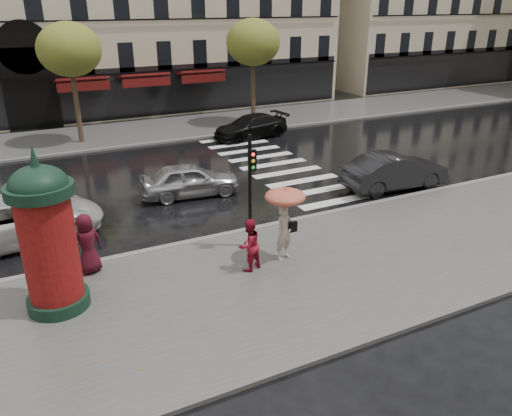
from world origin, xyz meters
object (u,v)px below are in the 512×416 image
man_burgundy (87,244)px  traffic_light (251,181)px  car_silver (190,180)px  car_black (251,126)px  morris_column (47,234)px  car_white (14,220)px  woman_umbrella (285,212)px  car_darkgrey (395,171)px  woman_red (249,245)px

man_burgundy → traffic_light: size_ratio=0.49×
car_silver → car_black: 9.96m
car_black → morris_column: bearing=-49.0°
car_white → woman_umbrella: bearing=-132.8°
woman_umbrella → car_white: 9.15m
car_white → car_black: (13.23, 9.04, -0.13)m
woman_umbrella → car_darkgrey: woman_umbrella is taller
car_silver → car_black: size_ratio=0.89×
man_burgundy → car_silver: man_burgundy is taller
woman_red → morris_column: size_ratio=0.37×
morris_column → woman_umbrella: bearing=-3.0°
man_burgundy → morris_column: bearing=38.0°
man_burgundy → car_darkgrey: 13.28m
morris_column → car_darkgrey: 14.66m
woman_red → car_silver: bearing=-114.4°
car_white → traffic_light: bearing=-128.2°
woman_umbrella → woman_red: size_ratio=1.45×
woman_red → car_black: bearing=-135.6°
morris_column → car_darkgrey: size_ratio=0.93×
woman_red → car_darkgrey: size_ratio=0.34×
woman_umbrella → morris_column: (-6.63, 0.35, 0.54)m
woman_red → car_silver: size_ratio=0.40×
woman_red → traffic_light: (0.72, 1.33, 1.46)m
woman_umbrella → traffic_light: traffic_light is taller
woman_red → car_darkgrey: bearing=-176.3°
man_burgundy → car_darkgrey: man_burgundy is taller
man_burgundy → woman_red: bearing=137.9°
man_burgundy → car_darkgrey: bearing=170.7°
traffic_light → car_white: 8.14m
morris_column → car_black: bearing=48.3°
traffic_light → car_silver: (-0.12, 5.61, -1.69)m
morris_column → car_black: (12.45, 13.98, -1.55)m
woman_red → car_black: woman_red is taller
man_burgundy → car_darkgrey: (13.15, 1.80, -0.26)m
car_silver → traffic_light: bearing=-172.6°
woman_red → man_burgundy: 4.74m
woman_red → car_darkgrey: (8.86, 3.80, -0.16)m
man_burgundy → car_darkgrey: size_ratio=0.39×
traffic_light → car_silver: size_ratio=0.91×
car_white → morris_column: bearing=-178.2°
car_silver → woman_red: bearing=-178.7°
car_darkgrey → car_black: car_darkgrey is taller
woman_red → car_silver: woman_red is taller
traffic_light → car_white: bearing=149.0°
traffic_light → car_black: bearing=64.1°
morris_column → woman_red: bearing=-5.3°
traffic_light → woman_umbrella: bearing=-64.5°
car_black → car_darkgrey: bearing=2.0°
woman_red → morris_column: 5.52m
man_burgundy → traffic_light: traffic_light is taller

